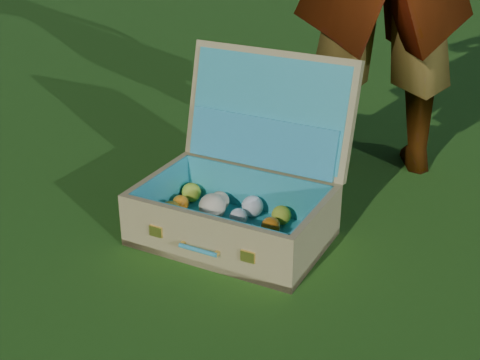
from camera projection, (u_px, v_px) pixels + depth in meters
name	position (u px, v px, depth m)	size (l,w,h in m)	color
ground	(164.00, 252.00, 1.83)	(60.00, 60.00, 0.00)	#215114
suitcase	(244.00, 185.00, 1.90)	(0.58, 0.54, 0.49)	tan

